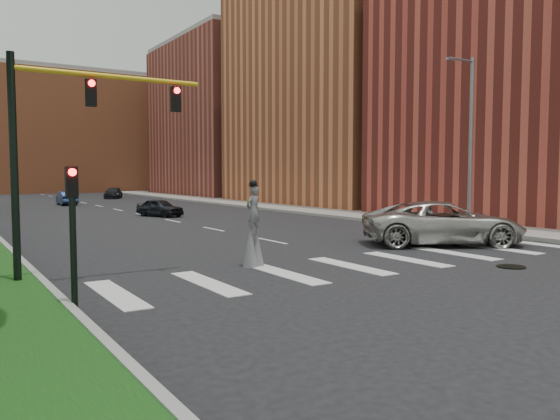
{
  "coord_description": "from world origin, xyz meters",
  "views": [
    {
      "loc": [
        -12.84,
        -12.75,
        3.11
      ],
      "look_at": [
        -2.0,
        4.18,
        1.7
      ],
      "focal_mm": 35.0,
      "sensor_mm": 36.0,
      "label": 1
    }
  ],
  "objects": [
    {
      "name": "ground_plane",
      "position": [
        0.0,
        0.0,
        0.0
      ],
      "size": [
        160.0,
        160.0,
        0.0
      ],
      "primitive_type": "plane",
      "color": "black",
      "rests_on": "ground"
    },
    {
      "name": "sidewalk_right",
      "position": [
        12.5,
        25.0,
        0.09
      ],
      "size": [
        5.0,
        90.0,
        0.18
      ],
      "primitive_type": "cube",
      "color": "gray",
      "rests_on": "ground"
    },
    {
      "name": "manhole",
      "position": [
        3.0,
        -2.0,
        0.02
      ],
      "size": [
        0.9,
        0.9,
        0.04
      ],
      "primitive_type": "cylinder",
      "color": "black",
      "rests_on": "ground"
    },
    {
      "name": "building_near",
      "position": [
        22.0,
        8.0,
        11.0
      ],
      "size": [
        16.0,
        20.0,
        22.0
      ],
      "primitive_type": "cube",
      "color": "#9B342A",
      "rests_on": "ground"
    },
    {
      "name": "building_mid",
      "position": [
        22.0,
        30.0,
        12.0
      ],
      "size": [
        16.0,
        22.0,
        24.0
      ],
      "primitive_type": "cube",
      "color": "#CC6C40",
      "rests_on": "ground"
    },
    {
      "name": "building_far",
      "position": [
        22.0,
        54.0,
        10.0
      ],
      "size": [
        16.0,
        22.0,
        20.0
      ],
      "primitive_type": "cube",
      "color": "#9F493A",
      "rests_on": "ground"
    },
    {
      "name": "building_backdrop",
      "position": [
        6.0,
        78.0,
        9.0
      ],
      "size": [
        26.0,
        14.0,
        18.0
      ],
      "primitive_type": "cube",
      "color": "#CC6C40",
      "rests_on": "ground"
    },
    {
      "name": "streetlight",
      "position": [
        10.9,
        6.0,
        4.9
      ],
      "size": [
        2.05,
        0.2,
        9.0
      ],
      "color": "slate",
      "rests_on": "ground"
    },
    {
      "name": "traffic_signal",
      "position": [
        -9.78,
        3.0,
        4.15
      ],
      "size": [
        5.3,
        0.23,
        6.2
      ],
      "color": "black",
      "rests_on": "ground"
    },
    {
      "name": "secondary_signal",
      "position": [
        -10.3,
        -0.5,
        1.95
      ],
      "size": [
        0.25,
        0.21,
        3.23
      ],
      "color": "black",
      "rests_on": "ground"
    },
    {
      "name": "stilt_performer",
      "position": [
        -4.0,
        2.68,
        1.09
      ],
      "size": [
        0.82,
        0.64,
        2.85
      ],
      "rotation": [
        0.0,
        0.0,
        3.54
      ],
      "color": "#312213",
      "rests_on": "ground"
    },
    {
      "name": "suv_crossing",
      "position": [
        5.51,
        3.0,
        0.93
      ],
      "size": [
        7.34,
        6.07,
        1.86
      ],
      "primitive_type": "imported",
      "rotation": [
        0.0,
        0.0,
        1.04
      ],
      "color": "#ACAAA3",
      "rests_on": "ground"
    },
    {
      "name": "car_near",
      "position": [
        0.55,
        23.73,
        0.62
      ],
      "size": [
        2.77,
        3.92,
        1.24
      ],
      "primitive_type": "imported",
      "rotation": [
        0.0,
        0.0,
        0.4
      ],
      "color": "black",
      "rests_on": "ground"
    },
    {
      "name": "car_mid",
      "position": [
        -2.15,
        41.19,
        0.65
      ],
      "size": [
        1.47,
        3.99,
        1.3
      ],
      "primitive_type": "imported",
      "rotation": [
        0.0,
        0.0,
        3.12
      ],
      "color": "#142549",
      "rests_on": "ground"
    },
    {
      "name": "car_far",
      "position": [
        5.14,
        51.69,
        0.62
      ],
      "size": [
        3.29,
        4.63,
        1.25
      ],
      "primitive_type": "imported",
      "rotation": [
        0.0,
        0.0,
        -0.4
      ],
      "color": "black",
      "rests_on": "ground"
    }
  ]
}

